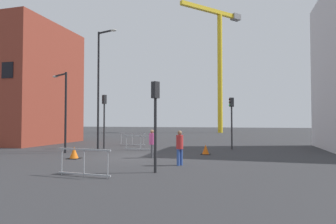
{
  "coord_description": "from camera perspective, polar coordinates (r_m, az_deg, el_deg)",
  "views": [
    {
      "loc": [
        6.31,
        -15.71,
        2.15
      ],
      "look_at": [
        0.0,
        7.68,
        2.92
      ],
      "focal_mm": 30.28,
      "sensor_mm": 36.0,
      "label": 1
    }
  ],
  "objects": [
    {
      "name": "ground",
      "position": [
        17.06,
        -6.82,
        -9.05
      ],
      "size": [
        160.0,
        160.0,
        0.0
      ],
      "primitive_type": "plane",
      "color": "#333335"
    },
    {
      "name": "safety_barrier_front",
      "position": [
        25.13,
        -7.21,
        -5.42
      ],
      "size": [
        2.48,
        0.37,
        1.08
      ],
      "color": "#B2B5BA",
      "rests_on": "ground"
    },
    {
      "name": "construction_crane",
      "position": [
        54.4,
        10.25,
        11.55
      ],
      "size": [
        10.07,
        10.75,
        22.86
      ],
      "color": "yellow",
      "rests_on": "ground"
    },
    {
      "name": "traffic_light_island",
      "position": [
        22.66,
        -12.73,
        -0.13
      ],
      "size": [
        0.39,
        0.33,
        4.19
      ],
      "color": "#232326",
      "rests_on": "ground"
    },
    {
      "name": "brick_building",
      "position": [
        30.9,
        -26.61,
        4.87
      ],
      "size": [
        7.13,
        8.92,
        11.29
      ],
      "color": "brown",
      "rests_on": "ground"
    },
    {
      "name": "pedestrian_walking",
      "position": [
        16.63,
        -3.24,
        -5.95
      ],
      "size": [
        0.34,
        0.34,
        1.64
      ],
      "color": "#4C4C51",
      "rests_on": "ground"
    },
    {
      "name": "pedestrian_waiting",
      "position": [
        13.81,
        2.37,
        -6.69
      ],
      "size": [
        0.34,
        0.34,
        1.68
      ],
      "color": "#33519E",
      "rests_on": "ground"
    },
    {
      "name": "streetlamp_tall",
      "position": [
        21.0,
        -13.51,
        5.92
      ],
      "size": [
        1.67,
        0.6,
        8.61
      ],
      "color": "black",
      "rests_on": "ground"
    },
    {
      "name": "traffic_cone_by_barrier",
      "position": [
        18.54,
        7.58,
        -7.58
      ],
      "size": [
        0.61,
        0.61,
        0.62
      ],
      "color": "black",
      "rests_on": "ground"
    },
    {
      "name": "safety_barrier_rear",
      "position": [
        11.56,
        -16.54,
        -9.64
      ],
      "size": [
        2.35,
        0.25,
        1.08
      ],
      "color": "#9EA0A5",
      "rests_on": "ground"
    },
    {
      "name": "streetlamp_short",
      "position": [
        20.57,
        -20.25,
        1.63
      ],
      "size": [
        1.7,
        0.96,
        5.46
      ],
      "color": "black",
      "rests_on": "ground"
    },
    {
      "name": "traffic_light_corner",
      "position": [
        11.88,
        -2.54,
        0.19
      ],
      "size": [
        0.34,
        0.39,
        3.81
      ],
      "color": "#232326",
      "rests_on": "ground"
    },
    {
      "name": "safety_barrier_mid_span",
      "position": [
        20.94,
        -5.55,
        -6.16
      ],
      "size": [
        2.5,
        0.1,
        1.08
      ],
      "color": "#9EA0A5",
      "rests_on": "ground"
    },
    {
      "name": "traffic_cone_orange",
      "position": [
        17.19,
        -18.38,
        -7.86
      ],
      "size": [
        0.67,
        0.67,
        0.68
      ],
      "color": "black",
      "rests_on": "ground"
    },
    {
      "name": "traffic_light_crosswalk",
      "position": [
        22.18,
        12.67,
        -0.49
      ],
      "size": [
        0.39,
        0.34,
        3.94
      ],
      "color": "#2D2D30",
      "rests_on": "ground"
    }
  ]
}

